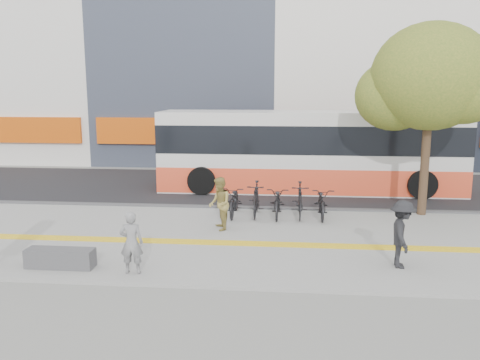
# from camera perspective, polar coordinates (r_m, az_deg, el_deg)

# --- Properties ---
(ground) EXTENTS (120.00, 120.00, 0.00)m
(ground) POSITION_cam_1_polar(r_m,az_deg,el_deg) (12.80, -6.94, -8.83)
(ground) COLOR slate
(ground) RESTS_ON ground
(sidewalk) EXTENTS (40.00, 7.00, 0.08)m
(sidewalk) POSITION_cam_1_polar(r_m,az_deg,el_deg) (14.18, -5.66, -6.68)
(sidewalk) COLOR slate
(sidewalk) RESTS_ON ground
(tactile_strip) EXTENTS (40.00, 0.45, 0.01)m
(tactile_strip) POSITION_cam_1_polar(r_m,az_deg,el_deg) (13.70, -6.06, -7.12)
(tactile_strip) COLOR yellow
(tactile_strip) RESTS_ON sidewalk
(street) EXTENTS (40.00, 8.00, 0.06)m
(street) POSITION_cam_1_polar(r_m,az_deg,el_deg) (21.37, -1.85, -0.78)
(street) COLOR black
(street) RESTS_ON ground
(curb) EXTENTS (40.00, 0.25, 0.14)m
(curb) POSITION_cam_1_polar(r_m,az_deg,el_deg) (17.49, -3.49, -3.22)
(curb) COLOR #3A3A3D
(curb) RESTS_ON ground
(bench) EXTENTS (1.60, 0.45, 0.45)m
(bench) POSITION_cam_1_polar(r_m,az_deg,el_deg) (12.44, -20.09, -8.49)
(bench) COLOR #3A3A3D
(bench) RESTS_ON sidewalk
(street_tree) EXTENTS (4.40, 3.80, 6.31)m
(street_tree) POSITION_cam_1_polar(r_m,az_deg,el_deg) (17.22, 21.04, 10.82)
(street_tree) COLOR #392A19
(street_tree) RESTS_ON sidewalk
(bus) EXTENTS (12.21, 2.89, 3.25)m
(bus) POSITION_cam_1_polar(r_m,az_deg,el_deg) (20.48, 7.98, 3.05)
(bus) COLOR beige
(bus) RESTS_ON street
(bicycle_row) EXTENTS (3.55, 1.94, 1.13)m
(bicycle_row) POSITION_cam_1_polar(r_m,az_deg,el_deg) (16.20, 4.41, -2.39)
(bicycle_row) COLOR black
(bicycle_row) RESTS_ON sidewalk
(seated_woman) EXTENTS (0.55, 0.39, 1.45)m
(seated_woman) POSITION_cam_1_polar(r_m,az_deg,el_deg) (11.46, -12.46, -7.08)
(seated_woman) COLOR black
(seated_woman) RESTS_ON sidewalk
(pedestrian_tan) EXTENTS (0.79, 0.90, 1.58)m
(pedestrian_tan) POSITION_cam_1_polar(r_m,az_deg,el_deg) (14.57, -2.39, -2.77)
(pedestrian_tan) COLOR olive
(pedestrian_tan) RESTS_ON sidewalk
(pedestrian_dark) EXTENTS (0.68, 1.09, 1.61)m
(pedestrian_dark) POSITION_cam_1_polar(r_m,az_deg,el_deg) (12.16, 18.25, -5.97)
(pedestrian_dark) COLOR black
(pedestrian_dark) RESTS_ON sidewalk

